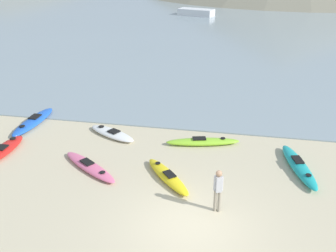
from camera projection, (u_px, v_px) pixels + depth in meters
The scene contains 11 objects.
ground_plane at pixel (189, 225), 12.32m from camera, with size 400.00×400.00×0.00m, color #C6B793.
bay_water at pixel (236, 18), 49.95m from camera, with size 160.00×70.00×0.06m, color gray.
kayak_on_sand_0 at pixel (34, 121), 19.39m from camera, with size 0.87×3.60×0.38m.
kayak_on_sand_1 at pixel (299, 166), 15.37m from camera, with size 1.44×3.56×0.39m.
kayak_on_sand_2 at pixel (203, 142), 17.37m from camera, with size 3.29×1.31×0.35m.
kayak_on_sand_3 at pixel (90, 166), 15.43m from camera, with size 3.00×2.41×0.29m.
kayak_on_sand_5 at pixel (112, 133), 18.21m from camera, with size 2.72×1.95×0.31m.
kayak_on_sand_6 at pixel (168, 176), 14.72m from camera, with size 2.30×2.65×0.35m.
kayak_on_sand_7 at pixel (4, 150), 16.68m from camera, with size 0.76×2.73×0.36m.
person_near_foreground at pixel (218, 188), 12.65m from camera, with size 0.31×0.26×1.53m.
moored_boat_1 at pixel (196, 12), 51.61m from camera, with size 4.95×3.15×0.83m.
Camera 1 is at (1.24, -9.91, 7.88)m, focal length 42.00 mm.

